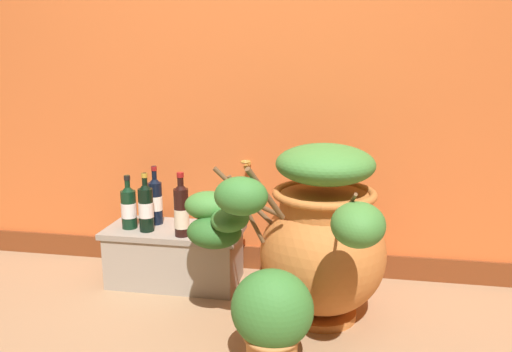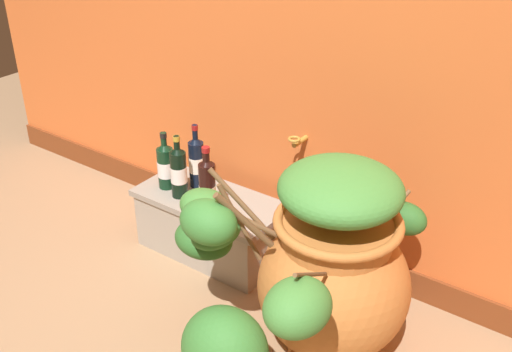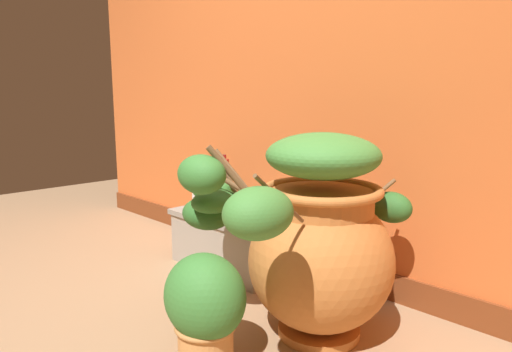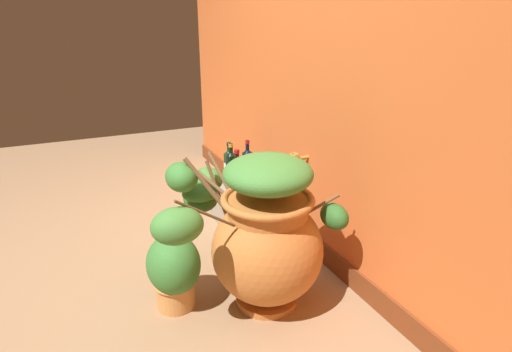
% 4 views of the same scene
% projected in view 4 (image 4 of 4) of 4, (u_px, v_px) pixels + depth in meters
% --- Properties ---
extents(ground_plane, '(7.00, 7.00, 0.00)m').
position_uv_depth(ground_plane, '(141.00, 291.00, 2.40)').
color(ground_plane, '#9E7A56').
extents(back_wall, '(4.40, 0.33, 2.60)m').
position_uv_depth(back_wall, '(334.00, 45.00, 2.42)').
color(back_wall, '#D6662D').
rests_on(back_wall, ground_plane).
extents(terracotta_urn, '(0.89, 0.98, 0.82)m').
position_uv_depth(terracotta_urn, '(261.00, 232.00, 2.19)').
color(terracotta_urn, '#C17033').
rests_on(terracotta_urn, ground_plane).
extents(stone_ledge, '(0.73, 0.35, 0.31)m').
position_uv_depth(stone_ledge, '(247.00, 208.00, 3.03)').
color(stone_ledge, '#9E9384').
rests_on(stone_ledge, ground_plane).
extents(wine_bottle_left, '(0.08, 0.08, 0.29)m').
position_uv_depth(wine_bottle_left, '(229.00, 164.00, 3.12)').
color(wine_bottle_left, black).
rests_on(wine_bottle_left, stone_ledge).
extents(wine_bottle_middle, '(0.08, 0.08, 0.32)m').
position_uv_depth(wine_bottle_middle, '(248.00, 165.00, 3.06)').
color(wine_bottle_middle, black).
rests_on(wine_bottle_middle, stone_ledge).
extents(wine_bottle_right, '(0.08, 0.08, 0.31)m').
position_uv_depth(wine_bottle_right, '(231.00, 168.00, 3.01)').
color(wine_bottle_right, black).
rests_on(wine_bottle_right, stone_ledge).
extents(wine_bottle_back, '(0.08, 0.08, 0.33)m').
position_uv_depth(wine_bottle_back, '(237.00, 178.00, 2.82)').
color(wine_bottle_back, black).
rests_on(wine_bottle_back, stone_ledge).
extents(potted_shrub, '(0.32, 0.28, 0.41)m').
position_uv_depth(potted_shrub, '(174.00, 270.00, 2.21)').
color(potted_shrub, '#D68E4C').
rests_on(potted_shrub, ground_plane).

